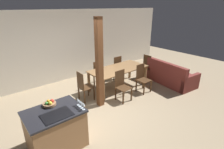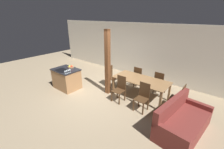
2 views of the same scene
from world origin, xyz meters
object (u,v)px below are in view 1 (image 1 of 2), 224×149
fruit_bowl (50,103)px  wine_glass_far (79,101)px  dining_chair_head_end (84,86)px  couch (170,76)px  dining_table (119,71)px  dining_chair_foot_end (145,67)px  wine_glass_end (78,100)px  dining_chair_far_right (116,67)px  wine_glass_middle (81,103)px  dining_chair_far_left (96,73)px  dining_chair_near_right (142,78)px  dining_chair_near_left (122,85)px  timber_post (99,65)px  wine_glass_near (83,104)px  kitchen_island (56,129)px

fruit_bowl → wine_glass_far: 0.65m
dining_chair_head_end → couch: size_ratio=0.50×
dining_table → dining_chair_foot_end: (1.44, -0.00, -0.18)m
wine_glass_end → dining_chair_head_end: (0.98, 1.45, -0.51)m
fruit_bowl → couch: bearing=1.7°
dining_chair_far_right → couch: dining_chair_far_right is taller
wine_glass_middle → dining_chair_far_left: (1.94, 2.30, -0.51)m
wine_glass_middle → dining_chair_near_right: (2.89, 0.90, -0.51)m
wine_glass_end → dining_chair_far_left: size_ratio=0.17×
dining_chair_head_end → wine_glass_middle: bearing=148.6°
dining_chair_near_left → timber_post: size_ratio=0.38×
dining_chair_foot_end → dining_chair_far_left: bearing=-110.2°
wine_glass_end → dining_chair_far_left: (1.94, 2.15, -0.51)m
wine_glass_middle → dining_chair_near_right: size_ratio=0.17×
wine_glass_near → wine_glass_end: (0.00, 0.23, 0.00)m
wine_glass_near → fruit_bowl: bearing=127.5°
dining_chair_far_right → dining_chair_foot_end: bearing=143.8°
wine_glass_near → wine_glass_far: bearing=90.0°
kitchen_island → wine_glass_far: bearing=-22.1°
kitchen_island → dining_chair_near_right: (3.38, 0.62, 0.05)m
wine_glass_near → dining_chair_near_left: bearing=26.6°
fruit_bowl → dining_chair_foot_end: bearing=14.0°
wine_glass_middle → dining_chair_near_left: wine_glass_middle is taller
dining_chair_far_left → fruit_bowl: bearing=36.6°
kitchen_island → wine_glass_far: (0.49, -0.20, 0.57)m
wine_glass_far → dining_chair_near_left: (1.94, 0.82, -0.51)m
wine_glass_middle → wine_glass_far: 0.08m
dining_table → dining_chair_far_left: 0.87m
wine_glass_near → dining_chair_far_left: wine_glass_near is taller
wine_glass_middle → dining_chair_far_left: 3.06m
dining_chair_near_left → couch: dining_chair_near_left is taller
wine_glass_far → dining_chair_near_right: size_ratio=0.17×
dining_chair_head_end → dining_chair_near_right: bearing=-110.2°
fruit_bowl → kitchen_island: bearing=-96.6°
dining_chair_far_left → dining_chair_far_right: 0.95m
wine_glass_middle → dining_chair_foot_end: 4.21m
wine_glass_end → dining_table: wine_glass_end is taller
wine_glass_far → dining_table: bearing=32.2°
dining_chair_far_left → couch: dining_chair_far_left is taller
wine_glass_near → wine_glass_far: 0.15m
couch → dining_chair_foot_end: bearing=29.6°
wine_glass_far → wine_glass_near: bearing=-90.0°
wine_glass_middle → wine_glass_far: same height
couch → timber_post: bearing=89.3°
dining_chair_far_left → wine_glass_far: bearing=48.9°
wine_glass_near → dining_table: bearing=34.7°
dining_chair_near_right → couch: bearing=-9.8°
wine_glass_end → dining_chair_head_end: wine_glass_end is taller
wine_glass_far → dining_chair_far_left: (1.94, 2.23, -0.51)m
dining_chair_near_left → dining_chair_head_end: same height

